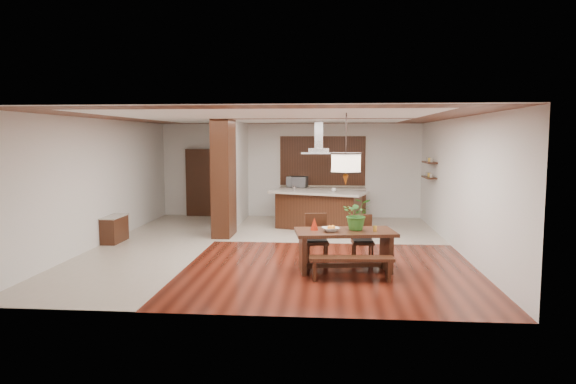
# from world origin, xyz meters

# --- Properties ---
(room_shell) EXTENTS (9.00, 9.04, 2.92)m
(room_shell) POSITION_xyz_m (0.00, 0.00, 2.06)
(room_shell) COLOR #3B120A
(room_shell) RESTS_ON ground
(tile_hallway) EXTENTS (2.50, 9.00, 0.01)m
(tile_hallway) POSITION_xyz_m (-2.75, 0.00, 0.01)
(tile_hallway) COLOR beige
(tile_hallway) RESTS_ON ground
(tile_kitchen) EXTENTS (5.50, 4.00, 0.01)m
(tile_kitchen) POSITION_xyz_m (1.25, 2.50, 0.01)
(tile_kitchen) COLOR beige
(tile_kitchen) RESTS_ON ground
(soffit_band) EXTENTS (8.00, 9.00, 0.02)m
(soffit_band) POSITION_xyz_m (0.00, 0.00, 2.88)
(soffit_band) COLOR #3E1D0F
(soffit_band) RESTS_ON room_shell
(partition_pier) EXTENTS (0.45, 1.00, 2.90)m
(partition_pier) POSITION_xyz_m (-1.40, 1.20, 1.45)
(partition_pier) COLOR black
(partition_pier) RESTS_ON ground
(partition_stub) EXTENTS (0.18, 2.40, 2.90)m
(partition_stub) POSITION_xyz_m (-1.40, 3.30, 1.45)
(partition_stub) COLOR silver
(partition_stub) RESTS_ON ground
(hallway_console) EXTENTS (0.37, 0.88, 0.63)m
(hallway_console) POSITION_xyz_m (-3.81, 0.20, 0.32)
(hallway_console) COLOR black
(hallway_console) RESTS_ON ground
(hallway_doorway) EXTENTS (1.10, 0.20, 2.10)m
(hallway_doorway) POSITION_xyz_m (-2.70, 4.40, 1.05)
(hallway_doorway) COLOR black
(hallway_doorway) RESTS_ON ground
(rear_counter) EXTENTS (2.60, 0.62, 0.95)m
(rear_counter) POSITION_xyz_m (1.00, 4.20, 0.48)
(rear_counter) COLOR black
(rear_counter) RESTS_ON ground
(kitchen_window) EXTENTS (2.60, 0.08, 1.50)m
(kitchen_window) POSITION_xyz_m (1.00, 4.46, 1.75)
(kitchen_window) COLOR #915D2B
(kitchen_window) RESTS_ON room_shell
(shelf_lower) EXTENTS (0.26, 0.90, 0.04)m
(shelf_lower) POSITION_xyz_m (3.87, 2.60, 1.40)
(shelf_lower) COLOR black
(shelf_lower) RESTS_ON room_shell
(shelf_upper) EXTENTS (0.26, 0.90, 0.04)m
(shelf_upper) POSITION_xyz_m (3.87, 2.60, 1.80)
(shelf_upper) COLOR black
(shelf_upper) RESTS_ON room_shell
(dining_table) EXTENTS (1.92, 1.16, 0.75)m
(dining_table) POSITION_xyz_m (1.51, -1.95, 0.55)
(dining_table) COLOR black
(dining_table) RESTS_ON ground
(dining_bench) EXTENTS (1.47, 0.40, 0.41)m
(dining_bench) POSITION_xyz_m (1.61, -2.59, 0.20)
(dining_bench) COLOR black
(dining_bench) RESTS_ON ground
(dining_chair_left) EXTENTS (0.48, 0.48, 0.97)m
(dining_chair_left) POSITION_xyz_m (0.98, -1.47, 0.48)
(dining_chair_left) COLOR black
(dining_chair_left) RESTS_ON ground
(dining_chair_right) EXTENTS (0.44, 0.44, 0.94)m
(dining_chair_right) POSITION_xyz_m (1.88, -1.33, 0.47)
(dining_chair_right) COLOR black
(dining_chair_right) RESTS_ON ground
(pendant_lantern) EXTENTS (0.64, 0.64, 1.31)m
(pendant_lantern) POSITION_xyz_m (1.51, -1.95, 2.25)
(pendant_lantern) COLOR #FFE7C3
(pendant_lantern) RESTS_ON room_shell
(foliage_plant) EXTENTS (0.55, 0.48, 0.60)m
(foliage_plant) POSITION_xyz_m (1.74, -1.88, 1.05)
(foliage_plant) COLOR #2F6B23
(foliage_plant) RESTS_ON dining_table
(fruit_bowl) EXTENTS (0.39, 0.39, 0.07)m
(fruit_bowl) POSITION_xyz_m (1.25, -2.06, 0.79)
(fruit_bowl) COLOR beige
(fruit_bowl) RESTS_ON dining_table
(napkin_cone) EXTENTS (0.18, 0.18, 0.23)m
(napkin_cone) POSITION_xyz_m (0.95, -1.95, 0.87)
(napkin_cone) COLOR #A4200B
(napkin_cone) RESTS_ON dining_table
(gold_ornament) EXTENTS (0.09, 0.09, 0.10)m
(gold_ornament) POSITION_xyz_m (2.06, -1.98, 0.80)
(gold_ornament) COLOR gold
(gold_ornament) RESTS_ON dining_table
(kitchen_island) EXTENTS (2.72, 1.83, 1.04)m
(kitchen_island) POSITION_xyz_m (0.93, 2.33, 0.53)
(kitchen_island) COLOR black
(kitchen_island) RESTS_ON ground
(range_hood) EXTENTS (0.90, 0.55, 0.87)m
(range_hood) POSITION_xyz_m (0.93, 2.33, 2.46)
(range_hood) COLOR silver
(range_hood) RESTS_ON room_shell
(island_cup) EXTENTS (0.15, 0.15, 0.09)m
(island_cup) POSITION_xyz_m (1.33, 2.25, 1.08)
(island_cup) COLOR white
(island_cup) RESTS_ON kitchen_island
(microwave) EXTENTS (0.66, 0.51, 0.33)m
(microwave) POSITION_xyz_m (0.24, 4.19, 1.12)
(microwave) COLOR silver
(microwave) RESTS_ON rear_counter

